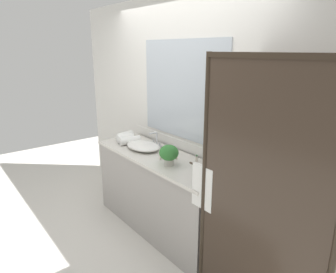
# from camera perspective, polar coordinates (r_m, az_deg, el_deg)

# --- Properties ---
(ground_plane) EXTENTS (8.00, 8.00, 0.00)m
(ground_plane) POSITION_cam_1_polar(r_m,az_deg,el_deg) (3.69, -1.52, -16.89)
(ground_plane) COLOR silver
(wall_back_with_mirror) EXTENTS (4.40, 0.06, 2.60)m
(wall_back_with_mirror) POSITION_cam_1_polar(r_m,az_deg,el_deg) (3.38, 2.99, 4.14)
(wall_back_with_mirror) COLOR silver
(wall_back_with_mirror) RESTS_ON ground_plane
(vanity_cabinet) EXTENTS (1.80, 0.58, 0.90)m
(vanity_cabinet) POSITION_cam_1_polar(r_m,az_deg,el_deg) (3.47, -1.44, -10.59)
(vanity_cabinet) COLOR #9E9993
(vanity_cabinet) RESTS_ON ground_plane
(shower_enclosure) EXTENTS (1.20, 0.59, 2.00)m
(shower_enclosure) POSITION_cam_1_polar(r_m,az_deg,el_deg) (2.28, 14.28, -10.10)
(shower_enclosure) COLOR #2D2319
(shower_enclosure) RESTS_ON ground_plane
(sink_basin) EXTENTS (0.47, 0.33, 0.08)m
(sink_basin) POSITION_cam_1_polar(r_m,az_deg,el_deg) (3.50, -4.71, -1.75)
(sink_basin) COLOR white
(sink_basin) RESTS_ON vanity_cabinet
(faucet) EXTENTS (0.17, 0.13, 0.18)m
(faucet) POSITION_cam_1_polar(r_m,az_deg,el_deg) (3.59, -2.26, -0.91)
(faucet) COLOR silver
(faucet) RESTS_ON vanity_cabinet
(potted_plant) EXTENTS (0.19, 0.19, 0.21)m
(potted_plant) POSITION_cam_1_polar(r_m,az_deg,el_deg) (2.97, 0.17, -3.26)
(potted_plant) COLOR beige
(potted_plant) RESTS_ON vanity_cabinet
(soap_dish) EXTENTS (0.10, 0.07, 0.04)m
(soap_dish) POSITION_cam_1_polar(r_m,az_deg,el_deg) (2.79, 7.93, -7.19)
(soap_dish) COLOR silver
(soap_dish) RESTS_ON vanity_cabinet
(amenity_bottle_shampoo) EXTENTS (0.03, 0.03, 0.08)m
(amenity_bottle_shampoo) POSITION_cam_1_polar(r_m,az_deg,el_deg) (3.15, -1.44, -3.72)
(amenity_bottle_shampoo) COLOR silver
(amenity_bottle_shampoo) RESTS_ON vanity_cabinet
(amenity_bottle_conditioner) EXTENTS (0.03, 0.03, 0.07)m
(amenity_bottle_conditioner) POSITION_cam_1_polar(r_m,az_deg,el_deg) (3.16, 1.61, -3.76)
(amenity_bottle_conditioner) COLOR silver
(amenity_bottle_conditioner) RESTS_ON vanity_cabinet
(amenity_bottle_lotion) EXTENTS (0.02, 0.02, 0.07)m
(amenity_bottle_lotion) POSITION_cam_1_polar(r_m,az_deg,el_deg) (3.10, 5.44, -4.19)
(amenity_bottle_lotion) COLOR silver
(amenity_bottle_lotion) RESTS_ON vanity_cabinet
(rolled_towel_near_edge) EXTENTS (0.15, 0.25, 0.10)m
(rolled_towel_near_edge) POSITION_cam_1_polar(r_m,az_deg,el_deg) (3.88, -8.17, 0.15)
(rolled_towel_near_edge) COLOR white
(rolled_towel_near_edge) RESTS_ON vanity_cabinet
(rolled_towel_middle) EXTENTS (0.14, 0.22, 0.11)m
(rolled_towel_middle) POSITION_cam_1_polar(r_m,az_deg,el_deg) (3.76, -8.09, -0.30)
(rolled_towel_middle) COLOR white
(rolled_towel_middle) RESTS_ON vanity_cabinet
(rolled_towel_far_edge) EXTENTS (0.15, 0.27, 0.10)m
(rolled_towel_far_edge) POSITION_cam_1_polar(r_m,az_deg,el_deg) (3.67, -7.19, -0.75)
(rolled_towel_far_edge) COLOR white
(rolled_towel_far_edge) RESTS_ON vanity_cabinet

